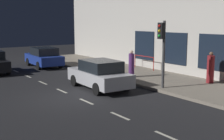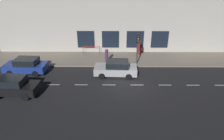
{
  "view_description": "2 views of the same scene",
  "coord_description": "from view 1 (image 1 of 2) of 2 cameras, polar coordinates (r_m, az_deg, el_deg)",
  "views": [
    {
      "loc": [
        -6.73,
        -12.62,
        3.67
      ],
      "look_at": [
        1.13,
        -1.45,
        1.43
      ],
      "focal_mm": 47.92,
      "sensor_mm": 36.0,
      "label": 1
    },
    {
      "loc": [
        -16.33,
        1.22,
        9.23
      ],
      "look_at": [
        1.56,
        1.33,
        0.79
      ],
      "focal_mm": 32.37,
      "sensor_mm": 36.0,
      "label": 2
    }
  ],
  "objects": [
    {
      "name": "building_facade",
      "position": [
        20.01,
        15.97,
        9.27
      ],
      "size": [
        0.65,
        32.0,
        7.59
      ],
      "color": "beige",
      "rests_on": "ground"
    },
    {
      "name": "lane_centre_line",
      "position": [
        13.92,
        -4.91,
        -6.0
      ],
      "size": [
        0.12,
        27.2,
        0.01
      ],
      "color": "beige",
      "rests_on": "ground"
    },
    {
      "name": "pedestrian_1",
      "position": [
        18.04,
        18.28,
        0.24
      ],
      "size": [
        0.57,
        0.57,
        1.8
      ],
      "rotation": [
        0.0,
        0.0,
        0.58
      ],
      "color": "maroon",
      "rests_on": "sidewalk"
    },
    {
      "name": "parked_car_2",
      "position": [
        24.8,
        -12.87,
        2.41
      ],
      "size": [
        2.12,
        4.29,
        1.58
      ],
      "rotation": [
        0.0,
        0.0,
        -0.05
      ],
      "color": "#1E389E",
      "rests_on": "ground"
    },
    {
      "name": "parked_car_0",
      "position": [
        16.36,
        -2.38,
        -0.84
      ],
      "size": [
        2.12,
        4.29,
        1.58
      ],
      "rotation": [
        0.0,
        0.0,
        -0.05
      ],
      "color": "#B7B7BC",
      "rests_on": "ground"
    },
    {
      "name": "pedestrian_0",
      "position": [
        18.94,
        3.73,
        1.0
      ],
      "size": [
        0.44,
        0.44,
        1.71
      ],
      "rotation": [
        0.0,
        0.0,
        4.99
      ],
      "color": "#5B2D70",
      "rests_on": "sidewalk"
    },
    {
      "name": "ground_plane",
      "position": [
        14.77,
        -6.87,
        -5.16
      ],
      "size": [
        60.0,
        60.0,
        0.0
      ],
      "primitive_type": "plane",
      "color": "#232326"
    },
    {
      "name": "red_railing",
      "position": [
        22.31,
        6.13,
        2.05
      ],
      "size": [
        0.05,
        2.14,
        0.97
      ],
      "color": "red",
      "rests_on": "sidewalk"
    },
    {
      "name": "sidewalk",
      "position": [
        18.46,
        10.46,
        -2.08
      ],
      "size": [
        4.5,
        32.0,
        0.15
      ],
      "color": "gray",
      "rests_on": "ground"
    },
    {
      "name": "traffic_light",
      "position": [
        15.82,
        9.58,
        5.16
      ],
      "size": [
        0.49,
        0.32,
        3.55
      ],
      "color": "#424244",
      "rests_on": "sidewalk"
    }
  ]
}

